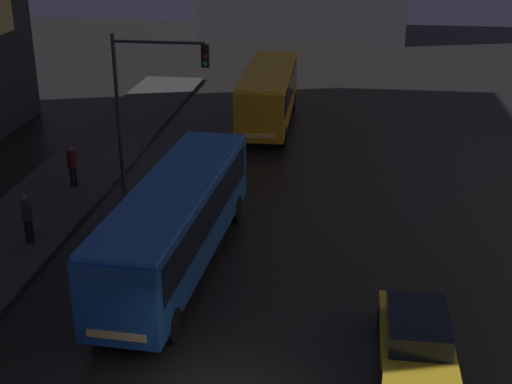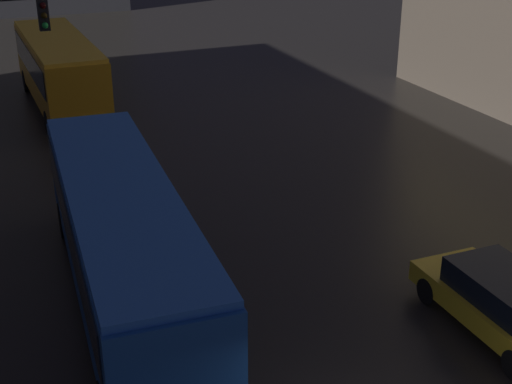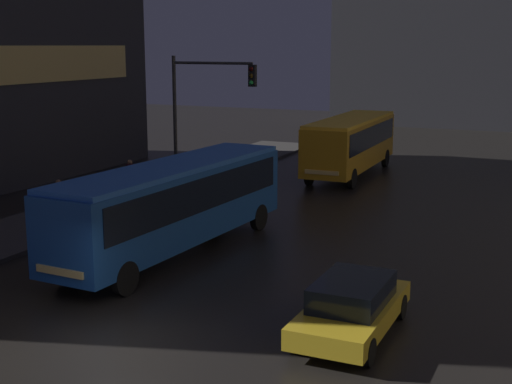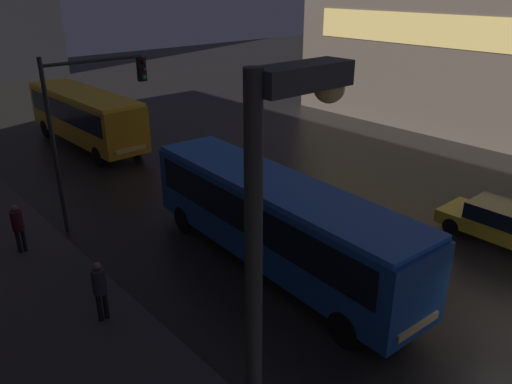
# 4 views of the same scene
# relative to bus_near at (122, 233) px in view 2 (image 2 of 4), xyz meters

# --- Properties ---
(bus_near) EXTENTS (2.98, 11.15, 3.07)m
(bus_near) POSITION_rel_bus_near_xyz_m (0.00, 0.00, 0.00)
(bus_near) COLOR #194793
(bus_near) RESTS_ON ground
(bus_far) EXTENTS (2.60, 9.93, 3.11)m
(bus_far) POSITION_rel_bus_near_xyz_m (1.08, 16.74, 0.02)
(bus_far) COLOR orange
(bus_far) RESTS_ON ground
(car_taxi) EXTENTS (1.93, 4.44, 1.40)m
(car_taxi) POSITION_rel_bus_near_xyz_m (7.42, -4.22, -1.17)
(car_taxi) COLOR gold
(car_taxi) RESTS_ON ground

